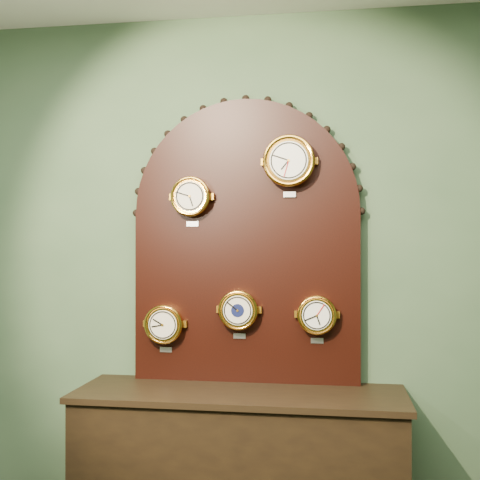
% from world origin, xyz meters
% --- Properties ---
extents(wall_back, '(4.00, 0.00, 4.00)m').
position_xyz_m(wall_back, '(0.00, 2.50, 1.40)').
color(wall_back, '#405B3E').
rests_on(wall_back, ground).
extents(shop_counter, '(1.60, 0.50, 0.80)m').
position_xyz_m(shop_counter, '(0.00, 2.23, 0.40)').
color(shop_counter, black).
rests_on(shop_counter, ground_plane).
extents(display_board, '(1.26, 0.06, 1.53)m').
position_xyz_m(display_board, '(0.00, 2.45, 1.63)').
color(display_board, black).
rests_on(display_board, shop_counter).
extents(roman_clock, '(0.21, 0.08, 0.26)m').
position_xyz_m(roman_clock, '(-0.28, 2.38, 1.81)').
color(roman_clock, gold).
rests_on(roman_clock, display_board).
extents(arabic_clock, '(0.27, 0.08, 0.32)m').
position_xyz_m(arabic_clock, '(0.24, 2.38, 1.99)').
color(arabic_clock, gold).
rests_on(arabic_clock, display_board).
extents(hygrometer, '(0.21, 0.08, 0.26)m').
position_xyz_m(hygrometer, '(-0.43, 2.38, 1.13)').
color(hygrometer, gold).
rests_on(hygrometer, display_board).
extents(barometer, '(0.21, 0.08, 0.26)m').
position_xyz_m(barometer, '(-0.03, 2.38, 1.22)').
color(barometer, gold).
rests_on(barometer, display_board).
extents(tide_clock, '(0.20, 0.08, 0.25)m').
position_xyz_m(tide_clock, '(0.38, 2.38, 1.20)').
color(tide_clock, gold).
rests_on(tide_clock, display_board).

